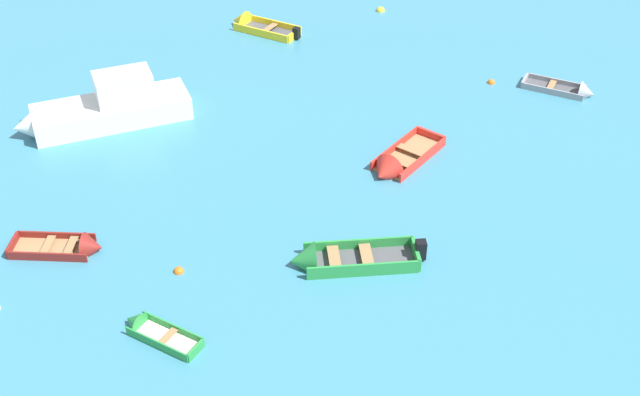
{
  "coord_description": "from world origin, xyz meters",
  "views": [
    {
      "loc": [
        -0.62,
        0.91,
        18.02
      ],
      "look_at": [
        0.0,
        25.05,
        0.15
      ],
      "focal_mm": 45.86,
      "sensor_mm": 36.0,
      "label": 1
    }
  ],
  "objects_px": {
    "motor_launch_white_distant_center": "(99,109)",
    "rowboat_green_cluster_inner": "(332,260)",
    "mooring_buoy_outer_edge": "(491,83)",
    "mooring_buoy_between_boats_left": "(381,11)",
    "mooring_buoy_far_field": "(179,272)",
    "rowboat_red_midfield_right": "(394,166)",
    "rowboat_grey_far_right": "(574,91)",
    "rowboat_green_back_row_left": "(148,329)",
    "rowboat_maroon_near_right": "(77,247)",
    "rowboat_yellow_center": "(252,25)"
  },
  "relations": [
    {
      "from": "rowboat_maroon_near_right",
      "to": "mooring_buoy_far_field",
      "type": "distance_m",
      "value": 3.77
    },
    {
      "from": "rowboat_grey_far_right",
      "to": "rowboat_yellow_center",
      "type": "distance_m",
      "value": 16.42
    },
    {
      "from": "motor_launch_white_distant_center",
      "to": "mooring_buoy_outer_edge",
      "type": "bearing_deg",
      "value": 10.43
    },
    {
      "from": "rowboat_green_cluster_inner",
      "to": "rowboat_grey_far_right",
      "type": "bearing_deg",
      "value": 45.13
    },
    {
      "from": "motor_launch_white_distant_center",
      "to": "rowboat_green_cluster_inner",
      "type": "relative_size",
      "value": 1.62
    },
    {
      "from": "rowboat_grey_far_right",
      "to": "mooring_buoy_between_boats_left",
      "type": "relative_size",
      "value": 7.03
    },
    {
      "from": "rowboat_green_cluster_inner",
      "to": "rowboat_red_midfield_right",
      "type": "bearing_deg",
      "value": 64.83
    },
    {
      "from": "rowboat_green_back_row_left",
      "to": "rowboat_yellow_center",
      "type": "xyz_separation_m",
      "value": [
        2.26,
        21.55,
        0.05
      ]
    },
    {
      "from": "mooring_buoy_outer_edge",
      "to": "rowboat_green_back_row_left",
      "type": "bearing_deg",
      "value": -131.19
    },
    {
      "from": "motor_launch_white_distant_center",
      "to": "mooring_buoy_far_field",
      "type": "xyz_separation_m",
      "value": [
        4.33,
        -9.49,
        -0.71
      ]
    },
    {
      "from": "rowboat_green_cluster_inner",
      "to": "mooring_buoy_far_field",
      "type": "relative_size",
      "value": 13.2
    },
    {
      "from": "mooring_buoy_far_field",
      "to": "mooring_buoy_outer_edge",
      "type": "xyz_separation_m",
      "value": [
        12.86,
        12.65,
        0.0
      ]
    },
    {
      "from": "mooring_buoy_far_field",
      "to": "mooring_buoy_between_boats_left",
      "type": "distance_m",
      "value": 22.47
    },
    {
      "from": "motor_launch_white_distant_center",
      "to": "rowboat_yellow_center",
      "type": "bearing_deg",
      "value": 57.32
    },
    {
      "from": "rowboat_green_back_row_left",
      "to": "mooring_buoy_far_field",
      "type": "bearing_deg",
      "value": 77.52
    },
    {
      "from": "rowboat_green_back_row_left",
      "to": "rowboat_maroon_near_right",
      "type": "height_order",
      "value": "rowboat_maroon_near_right"
    },
    {
      "from": "rowboat_red_midfield_right",
      "to": "rowboat_yellow_center",
      "type": "xyz_separation_m",
      "value": [
        -6.05,
        13.05,
        0.01
      ]
    },
    {
      "from": "rowboat_green_back_row_left",
      "to": "rowboat_red_midfield_right",
      "type": "height_order",
      "value": "rowboat_red_midfield_right"
    },
    {
      "from": "rowboat_yellow_center",
      "to": "rowboat_green_cluster_inner",
      "type": "relative_size",
      "value": 0.83
    },
    {
      "from": "rowboat_grey_far_right",
      "to": "rowboat_red_midfield_right",
      "type": "bearing_deg",
      "value": -146.33
    },
    {
      "from": "mooring_buoy_outer_edge",
      "to": "motor_launch_white_distant_center",
      "type": "bearing_deg",
      "value": -169.57
    },
    {
      "from": "rowboat_green_back_row_left",
      "to": "rowboat_grey_far_right",
      "type": "relative_size",
      "value": 0.81
    },
    {
      "from": "mooring_buoy_outer_edge",
      "to": "rowboat_grey_far_right",
      "type": "bearing_deg",
      "value": -17.59
    },
    {
      "from": "rowboat_maroon_near_right",
      "to": "mooring_buoy_outer_edge",
      "type": "xyz_separation_m",
      "value": [
        16.45,
        11.5,
        -0.15
      ]
    },
    {
      "from": "rowboat_red_midfield_right",
      "to": "rowboat_green_cluster_inner",
      "type": "distance_m",
      "value": 6.14
    },
    {
      "from": "rowboat_green_cluster_inner",
      "to": "mooring_buoy_between_boats_left",
      "type": "bearing_deg",
      "value": 80.69
    },
    {
      "from": "rowboat_green_back_row_left",
      "to": "motor_launch_white_distant_center",
      "type": "bearing_deg",
      "value": 106.93
    },
    {
      "from": "mooring_buoy_outer_edge",
      "to": "mooring_buoy_far_field",
      "type": "bearing_deg",
      "value": -135.47
    },
    {
      "from": "mooring_buoy_far_field",
      "to": "rowboat_red_midfield_right",
      "type": "bearing_deg",
      "value": 36.82
    },
    {
      "from": "rowboat_yellow_center",
      "to": "rowboat_green_cluster_inner",
      "type": "bearing_deg",
      "value": -79.53
    },
    {
      "from": "motor_launch_white_distant_center",
      "to": "rowboat_green_back_row_left",
      "type": "bearing_deg",
      "value": -73.07
    },
    {
      "from": "rowboat_red_midfield_right",
      "to": "rowboat_green_cluster_inner",
      "type": "xyz_separation_m",
      "value": [
        -2.61,
        -5.55,
        0.05
      ]
    },
    {
      "from": "mooring_buoy_outer_edge",
      "to": "mooring_buoy_between_boats_left",
      "type": "relative_size",
      "value": 0.76
    },
    {
      "from": "motor_launch_white_distant_center",
      "to": "mooring_buoy_between_boats_left",
      "type": "xyz_separation_m",
      "value": [
        12.8,
        11.32,
        -0.71
      ]
    },
    {
      "from": "rowboat_green_back_row_left",
      "to": "motor_launch_white_distant_center",
      "type": "height_order",
      "value": "motor_launch_white_distant_center"
    },
    {
      "from": "mooring_buoy_far_field",
      "to": "rowboat_green_cluster_inner",
      "type": "bearing_deg",
      "value": 2.37
    },
    {
      "from": "rowboat_green_back_row_left",
      "to": "motor_launch_white_distant_center",
      "type": "relative_size",
      "value": 0.36
    },
    {
      "from": "rowboat_yellow_center",
      "to": "rowboat_green_cluster_inner",
      "type": "height_order",
      "value": "rowboat_green_cluster_inner"
    },
    {
      "from": "rowboat_maroon_near_right",
      "to": "mooring_buoy_outer_edge",
      "type": "distance_m",
      "value": 20.07
    },
    {
      "from": "rowboat_maroon_near_right",
      "to": "mooring_buoy_outer_edge",
      "type": "bearing_deg",
      "value": 34.96
    },
    {
      "from": "rowboat_maroon_near_right",
      "to": "rowboat_green_cluster_inner",
      "type": "xyz_separation_m",
      "value": [
        8.68,
        -0.94,
        0.07
      ]
    },
    {
      "from": "rowboat_grey_far_right",
      "to": "rowboat_green_cluster_inner",
      "type": "xyz_separation_m",
      "value": [
        -11.28,
        -11.33,
        0.09
      ]
    },
    {
      "from": "mooring_buoy_between_boats_left",
      "to": "rowboat_yellow_center",
      "type": "bearing_deg",
      "value": -163.61
    },
    {
      "from": "rowboat_red_midfield_right",
      "to": "mooring_buoy_outer_edge",
      "type": "distance_m",
      "value": 8.61
    },
    {
      "from": "rowboat_grey_far_right",
      "to": "mooring_buoy_between_boats_left",
      "type": "bearing_deg",
      "value": 130.43
    },
    {
      "from": "rowboat_green_cluster_inner",
      "to": "rowboat_yellow_center",
      "type": "bearing_deg",
      "value": 100.47
    },
    {
      "from": "rowboat_grey_far_right",
      "to": "mooring_buoy_outer_edge",
      "type": "bearing_deg",
      "value": 162.41
    },
    {
      "from": "rowboat_red_midfield_right",
      "to": "mooring_buoy_outer_edge",
      "type": "relative_size",
      "value": 10.86
    },
    {
      "from": "rowboat_red_midfield_right",
      "to": "mooring_buoy_between_boats_left",
      "type": "relative_size",
      "value": 8.2
    },
    {
      "from": "rowboat_maroon_near_right",
      "to": "rowboat_green_back_row_left",
      "type": "bearing_deg",
      "value": -52.55
    }
  ]
}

